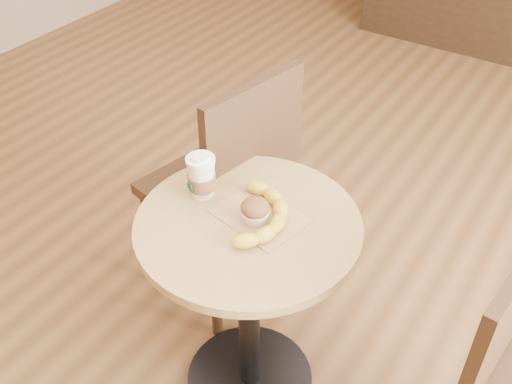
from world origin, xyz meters
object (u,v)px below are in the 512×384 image
chair_left (228,185)px  banana (257,215)px  cafe_table (249,282)px  coffee_cup (202,178)px  muffin (255,211)px

chair_left → banana: 0.49m
cafe_table → banana: banana is taller
banana → coffee_cup: bearing=156.7°
chair_left → muffin: 0.50m
chair_left → cafe_table: bearing=54.7°
banana → muffin: bearing=-168.6°
banana → cafe_table: bearing=-163.0°
coffee_cup → cafe_table: bearing=11.6°
coffee_cup → muffin: size_ratio=1.70×
chair_left → banana: chair_left is taller
cafe_table → coffee_cup: 0.35m
muffin → chair_left: bearing=136.2°
muffin → banana: 0.02m
chair_left → muffin: size_ratio=12.03×
cafe_table → coffee_cup: (-0.18, 0.03, 0.31)m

